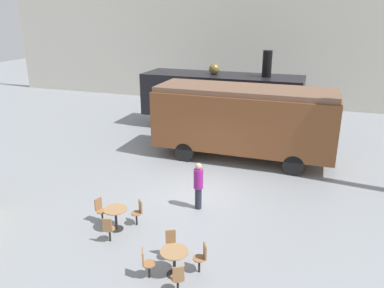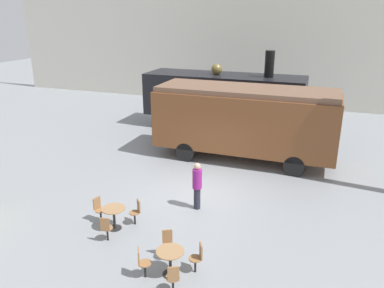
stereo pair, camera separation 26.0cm
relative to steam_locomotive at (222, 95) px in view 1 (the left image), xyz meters
The scene contains 14 objects.
ground_plane 9.02m from the steam_locomotive, 81.23° to the right, with size 80.00×80.00×0.00m, color gray.
backdrop_wall 7.61m from the steam_locomotive, 79.29° to the left, with size 44.00×0.15×9.00m.
steam_locomotive is the anchor object (origin of this frame).
passenger_coach_wooden 4.99m from the steam_locomotive, 63.05° to the right, with size 8.38×2.90×3.46m.
cafe_table_near 13.91m from the steam_locomotive, 80.31° to the right, with size 0.76×0.76×0.75m.
cafe_table_mid 12.24m from the steam_locomotive, 91.39° to the right, with size 0.76×0.76×0.75m.
cafe_chair_0 13.21m from the steam_locomotive, 81.38° to the right, with size 0.39×0.40×0.87m.
cafe_chair_1 14.17m from the steam_locomotive, 83.20° to the right, with size 0.40×0.39×0.87m.
cafe_chair_2 14.62m from the steam_locomotive, 79.35° to the right, with size 0.39×0.40×0.87m.
cafe_chair_3 13.69m from the steam_locomotive, 77.32° to the right, with size 0.40×0.39×0.87m.
cafe_chair_4 12.07m from the steam_locomotive, 94.86° to the right, with size 0.39×0.37×0.87m.
cafe_chair_5 12.97m from the steam_locomotive, 90.57° to the right, with size 0.36×0.38×0.87m.
cafe_chair_6 11.74m from the steam_locomotive, 88.74° to the right, with size 0.40×0.40×0.87m.
visitor_person 10.16m from the steam_locomotive, 79.77° to the right, with size 0.34×0.34×1.76m.
Camera 1 is at (4.17, -12.72, 6.69)m, focal length 35.00 mm.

